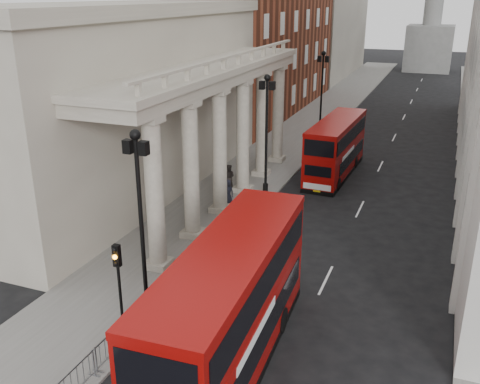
{
  "coord_description": "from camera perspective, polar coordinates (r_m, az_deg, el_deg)",
  "views": [
    {
      "loc": [
        10.54,
        -13.26,
        13.37
      ],
      "look_at": [
        0.7,
        11.82,
        3.32
      ],
      "focal_mm": 40.0,
      "sensor_mm": 36.0,
      "label": 1
    }
  ],
  "objects": [
    {
      "name": "lamp_post_south",
      "position": [
        22.22,
        -10.56,
        -2.28
      ],
      "size": [
        1.05,
        0.44,
        8.32
      ],
      "color": "black",
      "rests_on": "sidewalk_west"
    },
    {
      "name": "kerb",
      "position": [
        46.48,
        7.36,
        3.66
      ],
      "size": [
        0.2,
        140.0,
        0.14
      ],
      "primitive_type": "cube",
      "color": "slate",
      "rests_on": "ground"
    },
    {
      "name": "brick_building",
      "position": [
        64.82,
        2.59,
        18.34
      ],
      "size": [
        9.0,
        32.0,
        22.0
      ],
      "primitive_type": "cube",
      "color": "brown",
      "rests_on": "ground"
    },
    {
      "name": "ground",
      "position": [
        21.58,
        -14.06,
        -18.54
      ],
      "size": [
        260.0,
        260.0,
        0.0
      ],
      "primitive_type": "plane",
      "color": "black",
      "rests_on": "ground"
    },
    {
      "name": "bus_near",
      "position": [
        20.02,
        -1.04,
        -12.01
      ],
      "size": [
        3.34,
        11.74,
        5.02
      ],
      "rotation": [
        0.0,
        0.0,
        0.05
      ],
      "color": "#8B0806",
      "rests_on": "ground"
    },
    {
      "name": "sidewalk_east",
      "position": [
        45.36,
        24.15,
        1.55
      ],
      "size": [
        3.0,
        140.0,
        0.12
      ],
      "primitive_type": "cube",
      "color": "slate",
      "rests_on": "ground"
    },
    {
      "name": "pedestrian_c",
      "position": [
        35.5,
        -1.32,
        0.02
      ],
      "size": [
        0.85,
        0.57,
        1.71
      ],
      "primitive_type": "imported",
      "rotation": [
        0.0,
        0.0,
        6.31
      ],
      "color": "black",
      "rests_on": "sidewalk_west"
    },
    {
      "name": "portico_building",
      "position": [
        38.4,
        -12.44,
        8.92
      ],
      "size": [
        9.0,
        28.0,
        12.0
      ],
      "primitive_type": "cube",
      "color": "gray",
      "rests_on": "ground"
    },
    {
      "name": "pedestrian_a",
      "position": [
        32.66,
        -5.48,
        -2.12
      ],
      "size": [
        0.65,
        0.54,
        1.52
      ],
      "primitive_type": "imported",
      "rotation": [
        0.0,
        0.0,
        0.38
      ],
      "color": "black",
      "rests_on": "sidewalk_west"
    },
    {
      "name": "bus_far",
      "position": [
        41.96,
        10.19,
        4.79
      ],
      "size": [
        2.8,
        10.13,
        4.34
      ],
      "rotation": [
        0.0,
        0.0,
        -0.04
      ],
      "color": "#980907",
      "rests_on": "ground"
    },
    {
      "name": "pedestrian_b",
      "position": [
        38.03,
        -1.24,
        1.58
      ],
      "size": [
        1.08,
        0.93,
        1.89
      ],
      "primitive_type": "imported",
      "rotation": [
        0.0,
        0.0,
        3.4
      ],
      "color": "black",
      "rests_on": "sidewalk_west"
    },
    {
      "name": "sidewalk_west",
      "position": [
        47.25,
        3.88,
        4.05
      ],
      "size": [
        6.0,
        140.0,
        0.12
      ],
      "primitive_type": "cube",
      "color": "slate",
      "rests_on": "ground"
    },
    {
      "name": "lamp_post_mid",
      "position": [
        36.09,
        2.84,
        6.88
      ],
      "size": [
        1.05,
        0.44,
        8.32
      ],
      "color": "black",
      "rests_on": "sidewalk_west"
    },
    {
      "name": "crowd_barriers",
      "position": [
        22.8,
        -11.69,
        -13.87
      ],
      "size": [
        0.5,
        18.75,
        1.1
      ],
      "color": "gray",
      "rests_on": "sidewalk_west"
    },
    {
      "name": "lamp_post_north",
      "position": [
        51.21,
        8.71,
        10.72
      ],
      "size": [
        1.05,
        0.44,
        8.32
      ],
      "color": "black",
      "rests_on": "sidewalk_west"
    },
    {
      "name": "traffic_light",
      "position": [
        21.44,
        -12.85,
        -8.7
      ],
      "size": [
        0.28,
        0.33,
        4.3
      ],
      "color": "black",
      "rests_on": "sidewalk_west"
    },
    {
      "name": "west_building_far",
      "position": [
        95.67,
        9.16,
        18.2
      ],
      "size": [
        9.0,
        30.0,
        20.0
      ],
      "primitive_type": "cube",
      "color": "gray",
      "rests_on": "ground"
    }
  ]
}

